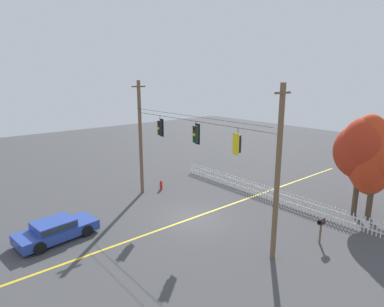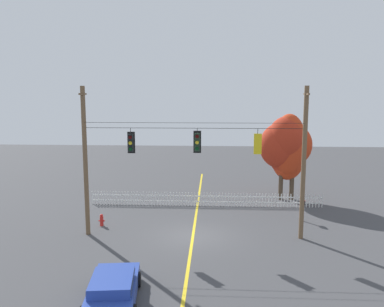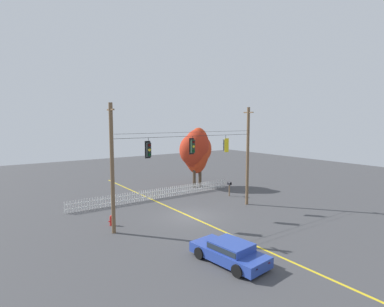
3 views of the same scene
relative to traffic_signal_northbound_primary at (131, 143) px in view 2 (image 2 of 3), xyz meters
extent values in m
plane|color=#424244|center=(3.51, -0.01, -5.43)|extent=(80.00, 80.00, 0.00)
cube|color=gold|center=(3.51, -0.01, -5.42)|extent=(0.16, 36.00, 0.01)
cylinder|color=brown|center=(-2.65, -0.01, -1.13)|extent=(0.26, 0.26, 8.59)
cylinder|color=brown|center=(9.66, -0.01, -1.13)|extent=(0.26, 0.26, 8.59)
cube|color=brown|center=(-2.65, -0.01, 2.72)|extent=(0.10, 1.10, 0.10)
cube|color=brown|center=(9.66, -0.01, 2.72)|extent=(0.10, 1.10, 0.10)
cylinder|color=black|center=(3.51, -0.01, 0.84)|extent=(12.11, 0.02, 0.02)
cylinder|color=black|center=(3.51, -0.26, 1.15)|extent=(12.11, 0.02, 0.02)
cylinder|color=black|center=(0.00, -0.01, 0.66)|extent=(0.03, 0.03, 0.35)
cube|color=black|center=(0.00, 0.12, 0.00)|extent=(0.43, 0.02, 1.23)
cube|color=black|center=(0.00, -0.01, 0.00)|extent=(0.30, 0.24, 0.99)
cylinder|color=#410706|center=(0.00, -0.14, 0.32)|extent=(0.20, 0.03, 0.20)
cube|color=black|center=(0.00, -0.19, 0.44)|extent=(0.22, 0.12, 0.06)
cylinder|color=yellow|center=(0.00, -0.14, 0.00)|extent=(0.20, 0.03, 0.20)
cube|color=black|center=(0.00, -0.19, 0.11)|extent=(0.22, 0.12, 0.06)
cylinder|color=#073513|center=(0.00, -0.14, -0.33)|extent=(0.20, 0.03, 0.20)
cube|color=black|center=(0.00, -0.19, -0.22)|extent=(0.22, 0.12, 0.06)
cylinder|color=black|center=(3.75, -0.01, 0.70)|extent=(0.03, 0.03, 0.27)
cube|color=black|center=(3.75, 0.12, 0.06)|extent=(0.43, 0.02, 1.26)
cube|color=#1E3323|center=(3.75, -0.01, 0.06)|extent=(0.30, 0.24, 1.01)
cylinder|color=#410706|center=(3.75, -0.14, 0.39)|extent=(0.20, 0.03, 0.20)
cube|color=#1E3323|center=(3.75, -0.19, 0.51)|extent=(0.22, 0.12, 0.06)
cylinder|color=yellow|center=(3.75, -0.14, 0.06)|extent=(0.20, 0.03, 0.20)
cube|color=#1E3323|center=(3.75, -0.19, 0.17)|extent=(0.22, 0.12, 0.06)
cylinder|color=#073513|center=(3.75, -0.14, -0.28)|extent=(0.20, 0.03, 0.20)
cube|color=#1E3323|center=(3.75, -0.19, -0.17)|extent=(0.22, 0.12, 0.06)
cylinder|color=black|center=(7.09, -0.01, 0.65)|extent=(0.03, 0.03, 0.38)
cube|color=yellow|center=(7.09, -0.14, -0.01)|extent=(0.43, 0.02, 1.14)
cube|color=black|center=(7.09, -0.01, -0.01)|extent=(0.30, 0.24, 0.92)
cylinder|color=#410706|center=(7.09, 0.13, 0.30)|extent=(0.20, 0.03, 0.20)
cube|color=black|center=(7.09, 0.17, 0.42)|extent=(0.22, 0.12, 0.06)
cylinder|color=yellow|center=(7.09, 0.13, -0.01)|extent=(0.20, 0.03, 0.20)
cube|color=black|center=(7.09, 0.17, 0.11)|extent=(0.22, 0.12, 0.06)
cylinder|color=#073513|center=(7.09, 0.13, -0.31)|extent=(0.20, 0.03, 0.20)
cube|color=black|center=(7.09, 0.17, -0.20)|extent=(0.22, 0.12, 0.06)
cube|color=white|center=(-4.33, 6.33, -4.94)|extent=(0.06, 0.04, 0.98)
cube|color=white|center=(-4.11, 6.33, -4.94)|extent=(0.06, 0.04, 0.98)
cube|color=white|center=(-3.88, 6.33, -4.94)|extent=(0.06, 0.04, 0.98)
cube|color=white|center=(-3.66, 6.33, -4.94)|extent=(0.06, 0.04, 0.98)
cube|color=white|center=(-3.43, 6.33, -4.94)|extent=(0.06, 0.04, 0.98)
cube|color=white|center=(-3.21, 6.33, -4.94)|extent=(0.06, 0.04, 0.98)
cube|color=white|center=(-2.98, 6.33, -4.94)|extent=(0.06, 0.04, 0.98)
cube|color=white|center=(-2.76, 6.33, -4.94)|extent=(0.06, 0.04, 0.98)
cube|color=white|center=(-2.53, 6.33, -4.94)|extent=(0.06, 0.04, 0.98)
cube|color=white|center=(-2.31, 6.33, -4.94)|extent=(0.06, 0.04, 0.98)
cube|color=white|center=(-2.08, 6.33, -4.94)|extent=(0.06, 0.04, 0.98)
cube|color=white|center=(-1.86, 6.33, -4.94)|extent=(0.06, 0.04, 0.98)
cube|color=white|center=(-1.63, 6.33, -4.94)|extent=(0.06, 0.04, 0.98)
cube|color=white|center=(-1.41, 6.33, -4.94)|extent=(0.06, 0.04, 0.98)
cube|color=white|center=(-1.18, 6.33, -4.94)|extent=(0.06, 0.04, 0.98)
cube|color=white|center=(-0.96, 6.33, -4.94)|extent=(0.06, 0.04, 0.98)
cube|color=white|center=(-0.73, 6.33, -4.94)|extent=(0.06, 0.04, 0.98)
cube|color=white|center=(-0.51, 6.33, -4.94)|extent=(0.06, 0.04, 0.98)
cube|color=white|center=(-0.28, 6.33, -4.94)|extent=(0.06, 0.04, 0.98)
cube|color=white|center=(-0.06, 6.33, -4.94)|extent=(0.06, 0.04, 0.98)
cube|color=white|center=(0.17, 6.33, -4.94)|extent=(0.06, 0.04, 0.98)
cube|color=white|center=(0.39, 6.33, -4.94)|extent=(0.06, 0.04, 0.98)
cube|color=white|center=(0.62, 6.33, -4.94)|extent=(0.06, 0.04, 0.98)
cube|color=white|center=(0.84, 6.33, -4.94)|extent=(0.06, 0.04, 0.98)
cube|color=white|center=(1.07, 6.33, -4.94)|extent=(0.06, 0.04, 0.98)
cube|color=white|center=(1.29, 6.33, -4.94)|extent=(0.06, 0.04, 0.98)
cube|color=white|center=(1.52, 6.33, -4.94)|extent=(0.06, 0.04, 0.98)
cube|color=white|center=(1.74, 6.33, -4.94)|extent=(0.06, 0.04, 0.98)
cube|color=white|center=(1.97, 6.33, -4.94)|extent=(0.06, 0.04, 0.98)
cube|color=white|center=(2.19, 6.33, -4.94)|extent=(0.06, 0.04, 0.98)
cube|color=white|center=(2.42, 6.33, -4.94)|extent=(0.06, 0.04, 0.98)
cube|color=white|center=(2.64, 6.33, -4.94)|extent=(0.06, 0.04, 0.98)
cube|color=white|center=(2.87, 6.33, -4.94)|extent=(0.06, 0.04, 0.98)
cube|color=white|center=(3.09, 6.33, -4.94)|extent=(0.06, 0.04, 0.98)
cube|color=white|center=(3.32, 6.33, -4.94)|extent=(0.06, 0.04, 0.98)
cube|color=white|center=(3.54, 6.33, -4.94)|extent=(0.06, 0.04, 0.98)
cube|color=white|center=(3.77, 6.33, -4.94)|extent=(0.06, 0.04, 0.98)
cube|color=white|center=(3.99, 6.33, -4.94)|extent=(0.06, 0.04, 0.98)
cube|color=white|center=(4.22, 6.33, -4.94)|extent=(0.06, 0.04, 0.98)
cube|color=white|center=(4.44, 6.33, -4.94)|extent=(0.06, 0.04, 0.98)
cube|color=white|center=(4.67, 6.33, -4.94)|extent=(0.06, 0.04, 0.98)
cube|color=white|center=(4.89, 6.33, -4.94)|extent=(0.06, 0.04, 0.98)
cube|color=white|center=(5.12, 6.33, -4.94)|extent=(0.06, 0.04, 0.98)
cube|color=white|center=(5.34, 6.33, -4.94)|extent=(0.06, 0.04, 0.98)
cube|color=white|center=(5.57, 6.33, -4.94)|extent=(0.06, 0.04, 0.98)
cube|color=white|center=(5.79, 6.33, -4.94)|extent=(0.06, 0.04, 0.98)
cube|color=white|center=(6.02, 6.33, -4.94)|extent=(0.06, 0.04, 0.98)
cube|color=white|center=(6.24, 6.33, -4.94)|extent=(0.06, 0.04, 0.98)
cube|color=white|center=(6.47, 6.33, -4.94)|extent=(0.06, 0.04, 0.98)
cube|color=white|center=(6.69, 6.33, -4.94)|extent=(0.06, 0.04, 0.98)
cube|color=white|center=(6.92, 6.33, -4.94)|extent=(0.06, 0.04, 0.98)
cube|color=white|center=(7.14, 6.33, -4.94)|extent=(0.06, 0.04, 0.98)
cube|color=white|center=(7.37, 6.33, -4.94)|extent=(0.06, 0.04, 0.98)
cube|color=white|center=(7.59, 6.33, -4.94)|extent=(0.06, 0.04, 0.98)
cube|color=white|center=(7.82, 6.33, -4.94)|extent=(0.06, 0.04, 0.98)
cube|color=white|center=(8.04, 6.33, -4.94)|extent=(0.06, 0.04, 0.98)
cube|color=white|center=(8.27, 6.33, -4.94)|extent=(0.06, 0.04, 0.98)
cube|color=white|center=(8.49, 6.33, -4.94)|extent=(0.06, 0.04, 0.98)
cube|color=white|center=(8.72, 6.33, -4.94)|extent=(0.06, 0.04, 0.98)
cube|color=white|center=(8.94, 6.33, -4.94)|extent=(0.06, 0.04, 0.98)
cube|color=white|center=(9.17, 6.33, -4.94)|extent=(0.06, 0.04, 0.98)
cube|color=white|center=(9.39, 6.33, -4.94)|extent=(0.06, 0.04, 0.98)
cube|color=white|center=(9.62, 6.33, -4.94)|extent=(0.06, 0.04, 0.98)
cube|color=white|center=(9.84, 6.33, -4.94)|extent=(0.06, 0.04, 0.98)
cube|color=white|center=(10.07, 6.33, -4.94)|extent=(0.06, 0.04, 0.98)
cube|color=white|center=(10.29, 6.33, -4.94)|extent=(0.06, 0.04, 0.98)
cube|color=white|center=(10.52, 6.33, -4.94)|extent=(0.06, 0.04, 0.98)
cube|color=white|center=(10.74, 6.33, -4.94)|extent=(0.06, 0.04, 0.98)
cube|color=white|center=(10.97, 6.33, -4.94)|extent=(0.06, 0.04, 0.98)
cube|color=white|center=(11.19, 6.33, -4.94)|extent=(0.06, 0.04, 0.98)
cube|color=white|center=(11.42, 6.33, -4.94)|extent=(0.06, 0.04, 0.98)
cube|color=white|center=(11.64, 6.33, -4.94)|extent=(0.06, 0.04, 0.98)
cube|color=white|center=(11.87, 6.33, -4.94)|extent=(0.06, 0.04, 0.98)
cube|color=white|center=(12.09, 6.33, -4.94)|extent=(0.06, 0.04, 0.98)
cube|color=white|center=(12.32, 6.33, -4.94)|extent=(0.06, 0.04, 0.98)
cube|color=white|center=(12.54, 6.33, -4.94)|extent=(0.06, 0.04, 0.98)
cube|color=white|center=(4.10, 6.36, -5.13)|extent=(16.87, 0.03, 0.08)
cube|color=white|center=(4.10, 6.36, -4.72)|extent=(16.87, 0.03, 0.08)
cylinder|color=#473828|center=(9.89, 8.41, -4.01)|extent=(0.34, 0.34, 2.83)
ellipsoid|color=#B22D19|center=(10.19, 8.73, -1.59)|extent=(2.75, 2.60, 3.83)
ellipsoid|color=#B22D19|center=(9.78, 8.44, -1.20)|extent=(3.23, 2.69, 3.52)
ellipsoid|color=#B22D19|center=(10.12, 8.25, -0.71)|extent=(2.79, 2.57, 3.51)
cylinder|color=#473828|center=(10.75, 8.50, -4.22)|extent=(0.35, 0.35, 2.42)
ellipsoid|color=red|center=(10.42, 8.71, -1.74)|extent=(2.74, 2.24, 4.36)
ellipsoid|color=red|center=(10.36, 8.27, -1.11)|extent=(2.58, 2.18, 4.70)
ellipsoid|color=red|center=(10.79, 8.70, -1.17)|extent=(2.84, 2.60, 3.20)
cube|color=#28429E|center=(0.77, -7.61, -4.98)|extent=(2.31, 4.46, 0.55)
cube|color=#28429E|center=(0.78, -7.76, -4.49)|extent=(1.83, 2.23, 0.42)
cube|color=#232D38|center=(0.78, -7.76, -4.49)|extent=(1.85, 2.15, 0.27)
cylinder|color=black|center=(-0.29, -6.40, -5.11)|extent=(0.25, 0.66, 0.64)
cylinder|color=black|center=(1.51, -6.19, -5.11)|extent=(0.25, 0.66, 0.64)
cube|color=white|center=(0.02, -5.57, -4.88)|extent=(0.20, 0.06, 0.10)
cube|color=white|center=(1.01, -5.45, -4.88)|extent=(0.20, 0.06, 0.10)
cylinder|color=red|center=(-2.27, 1.50, -5.13)|extent=(0.22, 0.22, 0.59)
sphere|color=red|center=(-2.27, 1.50, -4.78)|extent=(0.20, 0.20, 0.20)
cylinder|color=red|center=(-2.42, 1.50, -5.10)|extent=(0.08, 0.08, 0.08)
cylinder|color=red|center=(-2.12, 1.50, -5.10)|extent=(0.08, 0.08, 0.08)
cube|color=brown|center=(10.42, 3.17, -4.87)|extent=(0.08, 0.08, 1.12)
cube|color=black|center=(10.42, 3.17, -4.20)|extent=(0.22, 0.44, 0.20)
cylinder|color=black|center=(10.42, 3.17, -4.10)|extent=(0.22, 0.44, 0.22)
cube|color=red|center=(10.55, 3.07, -4.09)|extent=(0.02, 0.08, 0.12)
camera|label=1|loc=(18.30, -12.53, 3.41)|focal=30.46mm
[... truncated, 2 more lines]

